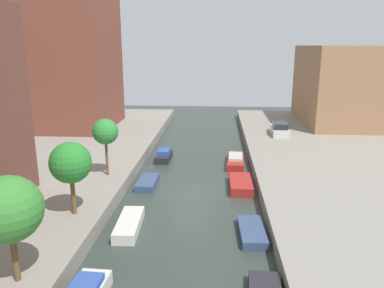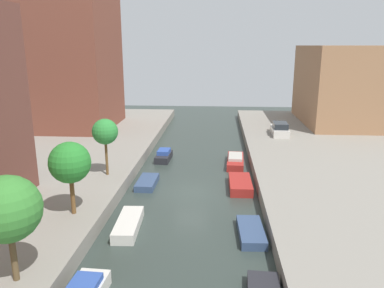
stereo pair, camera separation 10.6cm
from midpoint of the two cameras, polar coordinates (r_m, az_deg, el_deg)
ground_plane at (r=29.06m, az=-0.15°, el=-7.28°), size 84.00×84.00×0.00m
quay_left at (r=33.40m, az=-26.88°, el=-5.06°), size 20.00×64.00×1.00m
apartment_tower_far at (r=48.91m, az=-18.27°, el=15.26°), size 10.00×11.39×21.93m
low_block_right at (r=52.85m, az=21.82°, el=8.28°), size 10.00×14.68×9.84m
street_tree_0 at (r=17.54m, az=-26.09°, el=-8.87°), size 2.83×2.83×4.74m
street_tree_1 at (r=23.23m, az=-17.99°, el=-2.74°), size 2.46×2.46×4.45m
street_tree_2 at (r=29.65m, az=-13.05°, el=1.77°), size 1.98×1.98×4.46m
parked_car at (r=44.12m, az=13.01°, el=2.17°), size 1.90×4.34×1.42m
moored_boat_left_2 at (r=23.77m, az=-9.60°, el=-11.88°), size 1.50×4.06×0.64m
moored_boat_left_3 at (r=30.52m, az=-6.84°, el=-5.78°), size 1.47×3.31×0.51m
moored_boat_left_4 at (r=36.88m, az=-4.36°, el=-1.79°), size 1.41×3.15×1.03m
moored_boat_right_2 at (r=23.01m, az=8.87°, el=-12.98°), size 1.58×3.56×0.51m
moored_boat_right_3 at (r=29.90m, az=7.24°, el=-6.05°), size 1.73×3.90×0.69m
moored_boat_right_4 at (r=35.64m, az=6.49°, el=-2.50°), size 1.72×4.67×0.90m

